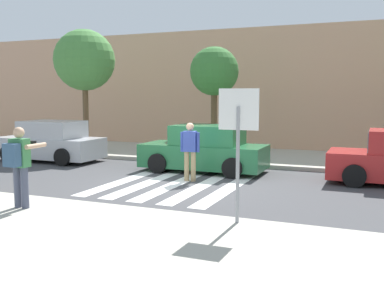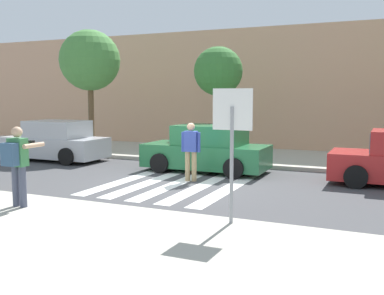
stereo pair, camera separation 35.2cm
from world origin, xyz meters
name	(u,v)px [view 1 (the left image)]	position (x,y,z in m)	size (l,w,h in m)	color
ground_plane	(175,184)	(0.00, 0.00, 0.00)	(120.00, 120.00, 0.00)	#424244
sidewalk_near	(13,251)	(0.00, -6.20, 0.07)	(60.00, 6.00, 0.14)	#B2AD9E
sidewalk_far	(236,156)	(0.00, 6.00, 0.07)	(60.00, 4.80, 0.14)	#B2AD9E
building_facade_far	(263,90)	(0.00, 10.40, 2.77)	(56.00, 4.00, 5.53)	tan
crosswalk_stripe_0	(130,179)	(-1.60, 0.20, 0.00)	(0.44, 5.20, 0.01)	silver
crosswalk_stripe_1	(154,181)	(-0.80, 0.20, 0.00)	(0.44, 5.20, 0.01)	silver
crosswalk_stripe_2	(178,183)	(0.00, 0.20, 0.00)	(0.44, 5.20, 0.01)	silver
crosswalk_stripe_3	(204,185)	(0.80, 0.20, 0.00)	(0.44, 5.20, 0.01)	silver
crosswalk_stripe_4	(231,187)	(1.60, 0.20, 0.00)	(0.44, 5.20, 0.01)	silver
stop_sign	(238,126)	(2.90, -3.53, 1.97)	(0.76, 0.08, 2.51)	gray
photographer_with_backpack	(19,160)	(-1.66, -4.25, 1.17)	(0.59, 0.85, 1.72)	#474C60
pedestrian_crossing	(190,148)	(0.21, 0.58, 0.97)	(0.58, 0.29, 1.72)	tan
parked_car_silver	(51,142)	(-6.33, 2.30, 0.73)	(4.10, 1.92, 1.55)	#B7BABF
parked_car_green	(205,150)	(0.02, 2.30, 0.73)	(4.10, 1.92, 1.55)	#236B3D
street_tree_west	(84,61)	(-6.17, 4.39, 3.96)	(2.54, 2.54, 5.11)	brown
street_tree_center	(214,72)	(-0.62, 4.98, 3.40)	(1.88, 1.88, 4.24)	brown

